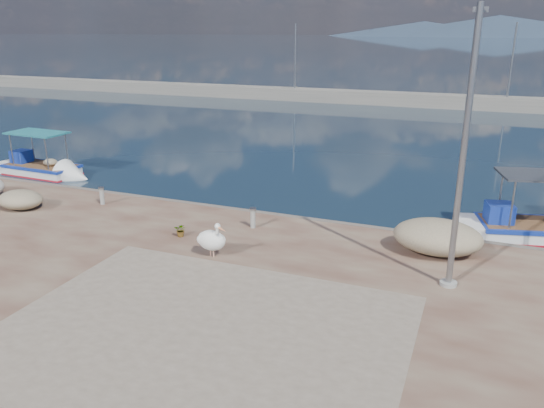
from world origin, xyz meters
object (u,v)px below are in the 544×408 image
Objects in this scene: boat_left at (41,171)px; boat_right at (537,232)px; pelican at (212,240)px; bollard_near at (253,217)px; lamp_post at (462,163)px.

boat_right is (22.42, -0.18, 0.01)m from boat_left.
boat_right is 4.99× the size of pelican.
bollard_near is at bearing -170.80° from boat_right.
lamp_post is (19.89, -6.10, 3.60)m from boat_left.
lamp_post reaches higher than pelican.
bollard_near is (13.39, -4.13, 0.68)m from boat_left.
boat_right reaches higher than pelican.
boat_left is at bearing 165.09° from boat_right.
boat_right is 9.88m from bollard_near.
pelican is (13.25, -6.80, 0.84)m from boat_left.
boat_right is at bearing 23.65° from bollard_near.
bollard_near is (-6.50, 1.97, -2.92)m from lamp_post.
boat_left is 21.12m from lamp_post.
lamp_post reaches higher than bollard_near.
boat_right reaches higher than boat_left.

